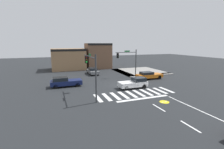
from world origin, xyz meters
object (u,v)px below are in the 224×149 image
(car_orange, at_px, (149,75))
(car_navy, at_px, (65,82))
(traffic_signal_southwest, at_px, (91,66))
(car_gray, at_px, (93,71))
(traffic_signal_northeast, at_px, (128,58))
(car_white, at_px, (134,83))

(car_orange, relative_size, car_navy, 1.04)
(traffic_signal_southwest, distance_m, car_navy, 7.09)
(traffic_signal_southwest, xyz_separation_m, car_gray, (3.65, 14.17, -3.02))
(car_gray, bearing_deg, car_orange, 45.55)
(traffic_signal_northeast, distance_m, car_navy, 12.96)
(traffic_signal_southwest, distance_m, car_white, 7.49)
(traffic_signal_northeast, relative_size, car_orange, 1.10)
(car_gray, height_order, car_navy, car_navy)
(car_gray, bearing_deg, car_navy, -37.25)
(traffic_signal_southwest, height_order, car_orange, traffic_signal_southwest)
(traffic_signal_northeast, xyz_separation_m, car_navy, (-12.15, -3.49, -2.83))
(car_navy, bearing_deg, car_orange, 0.24)
(car_gray, xyz_separation_m, car_white, (3.06, -12.66, 0.05))
(traffic_signal_northeast, bearing_deg, car_gray, -39.75)
(car_orange, height_order, car_white, car_white)
(traffic_signal_northeast, relative_size, car_white, 1.27)
(traffic_signal_northeast, xyz_separation_m, car_gray, (-5.82, 4.84, -2.88))
(traffic_signal_southwest, height_order, car_gray, traffic_signal_southwest)
(traffic_signal_northeast, height_order, car_orange, traffic_signal_northeast)
(traffic_signal_southwest, relative_size, car_orange, 1.27)
(traffic_signal_southwest, xyz_separation_m, car_white, (6.71, 1.52, -2.97))
(traffic_signal_southwest, relative_size, car_white, 1.46)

